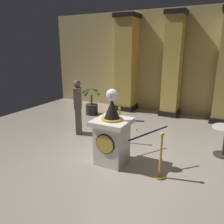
# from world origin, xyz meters

# --- Properties ---
(ground_plane) EXTENTS (11.30, 11.30, 0.00)m
(ground_plane) POSITION_xyz_m (0.00, 0.00, 0.00)
(ground_plane) COLOR #9E9384
(back_wall) EXTENTS (11.30, 0.16, 3.99)m
(back_wall) POSITION_xyz_m (0.00, 4.80, 1.99)
(back_wall) COLOR tan
(back_wall) RESTS_ON ground_plane
(pedestal_clock) EXTENTS (0.79, 0.79, 1.72)m
(pedestal_clock) POSITION_xyz_m (-0.24, -0.05, 0.66)
(pedestal_clock) COLOR silver
(pedestal_clock) RESTS_ON ground_plane
(stanchion_near) EXTENTS (0.24, 0.24, 0.98)m
(stanchion_near) POSITION_xyz_m (0.91, -0.15, 0.34)
(stanchion_near) COLOR gold
(stanchion_near) RESTS_ON ground_plane
(stanchion_far) EXTENTS (0.24, 0.24, 1.03)m
(stanchion_far) POSITION_xyz_m (-0.59, 1.05, 0.36)
(stanchion_far) COLOR gold
(stanchion_far) RESTS_ON ground_plane
(velvet_rope) EXTENTS (1.38, 1.38, 0.22)m
(velvet_rope) POSITION_xyz_m (0.16, 0.45, 0.79)
(velvet_rope) COLOR #141947
(column_left) EXTENTS (0.89, 0.89, 3.83)m
(column_left) POSITION_xyz_m (-1.88, 4.34, 1.90)
(column_left) COLOR black
(column_left) RESTS_ON ground_plane
(column_centre_rear) EXTENTS (0.73, 0.73, 3.83)m
(column_centre_rear) POSITION_xyz_m (0.00, 4.34, 1.90)
(column_centre_rear) COLOR black
(column_centre_rear) RESTS_ON ground_plane
(potted_palm_left) EXTENTS (0.84, 0.84, 1.10)m
(potted_palm_left) POSITION_xyz_m (-2.75, 2.98, 0.32)
(potted_palm_left) COLOR #2D2823
(potted_palm_left) RESTS_ON ground_plane
(bystander_guest) EXTENTS (0.38, 0.42, 1.66)m
(bystander_guest) POSITION_xyz_m (-1.99, 1.07, 0.88)
(bystander_guest) COLOR brown
(bystander_guest) RESTS_ON ground_plane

